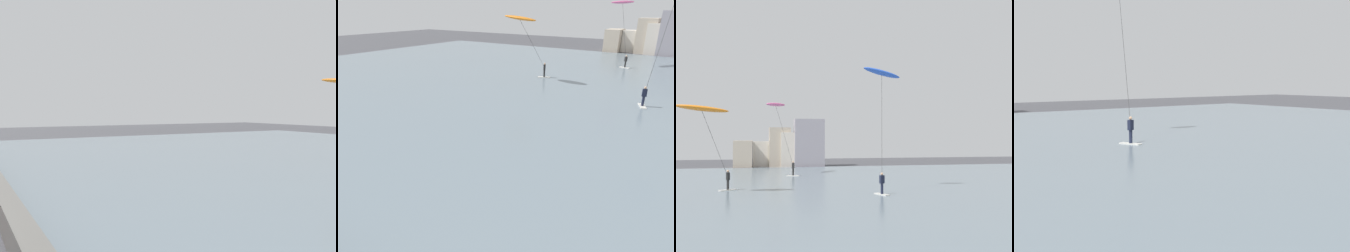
% 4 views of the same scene
% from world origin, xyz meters
% --- Properties ---
extents(water_bay, '(84.00, 52.00, 0.10)m').
position_xyz_m(water_bay, '(0.00, 30.10, 0.05)').
color(water_bay, slate).
rests_on(water_bay, ground).
extents(kitesurfer_blue, '(3.13, 3.68, 10.11)m').
position_xyz_m(kitesurfer_blue, '(5.90, 28.75, 8.77)').
color(kitesurfer_blue, silver).
rests_on(kitesurfer_blue, water_bay).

